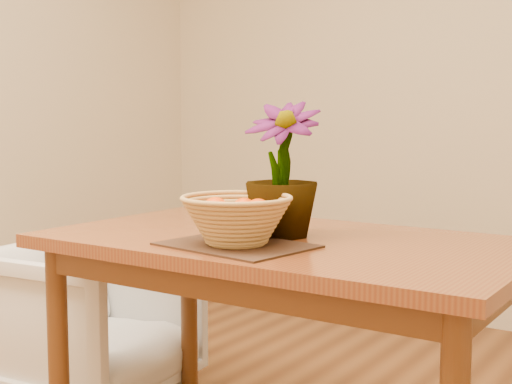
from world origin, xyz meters
The scene contains 7 objects.
wall_back centered at (0.00, 2.25, 1.35)m, with size 4.00×0.02×2.70m, color beige.
table centered at (0.00, 0.30, 0.66)m, with size 1.40×0.80×0.75m.
placemat centered at (-0.03, 0.10, 0.75)m, with size 0.39×0.29×0.01m, color #392114.
wicker_basket centered at (-0.03, 0.10, 0.82)m, with size 0.31×0.31×0.13m.
orange_pile centered at (-0.03, 0.10, 0.84)m, with size 0.19×0.19×0.07m.
potted_plant centered at (-0.01, 0.31, 0.95)m, with size 0.22×0.22×0.40m, color #164B15.
armchair centered at (-0.95, 0.43, 0.34)m, with size 0.66×0.62×0.68m, color gray.
Camera 1 is at (1.07, -1.46, 1.10)m, focal length 50.00 mm.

